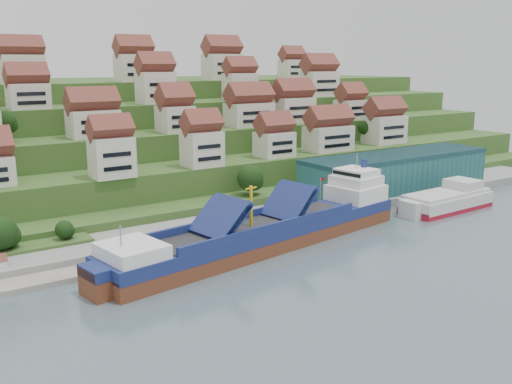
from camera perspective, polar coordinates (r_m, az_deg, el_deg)
ground at (r=121.26m, az=2.92°, el=-5.03°), size 300.00×300.00×0.00m
quay at (r=144.20m, az=5.72°, el=-1.72°), size 180.00×14.00×2.20m
hillside at (r=209.39m, az=-14.35°, el=5.15°), size 260.00×128.00×31.00m
hillside_village at (r=169.09m, az=-8.94°, el=8.33°), size 155.92×63.70×29.13m
hillside_trees at (r=147.16m, az=-10.75°, el=4.17°), size 138.78×62.35×31.59m
warehouse at (r=166.06m, az=13.87°, el=2.06°), size 60.00×15.00×10.00m
flagpole at (r=137.95m, az=6.49°, el=0.07°), size 1.28×0.16×8.00m
cargo_ship at (r=118.13m, az=1.59°, el=-3.92°), size 73.61×22.20×16.06m
second_ship at (r=155.23m, az=18.62°, el=-0.82°), size 27.13×10.96×7.76m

